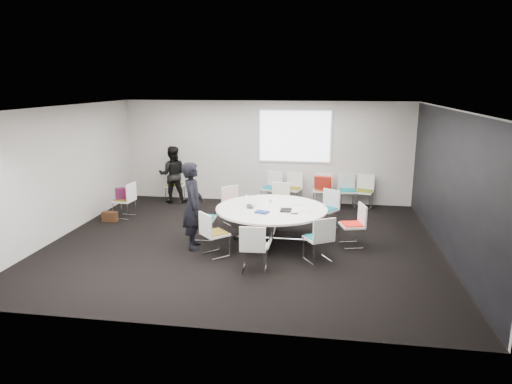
# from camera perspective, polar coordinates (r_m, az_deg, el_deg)

# --- Properties ---
(room_shell) EXTENTS (8.08, 7.08, 2.88)m
(room_shell) POSITION_cam_1_polar(r_m,az_deg,el_deg) (9.28, -1.02, 1.85)
(room_shell) COLOR black
(room_shell) RESTS_ON ground
(conference_table) EXTENTS (2.33, 2.33, 0.73)m
(conference_table) POSITION_cam_1_polar(r_m,az_deg,el_deg) (9.58, 1.94, -3.02)
(conference_table) COLOR silver
(conference_table) RESTS_ON ground
(projection_screen) EXTENTS (1.90, 0.03, 1.35)m
(projection_screen) POSITION_cam_1_polar(r_m,az_deg,el_deg) (12.53, 4.89, 6.94)
(projection_screen) COLOR white
(projection_screen) RESTS_ON room_shell
(chair_ring_a) EXTENTS (0.55, 0.56, 0.88)m
(chair_ring_a) POSITION_cam_1_polar(r_m,az_deg,el_deg) (9.58, 11.93, -5.05)
(chair_ring_a) COLOR silver
(chair_ring_a) RESTS_ON ground
(chair_ring_b) EXTENTS (0.63, 0.63, 0.88)m
(chair_ring_b) POSITION_cam_1_polar(r_m,az_deg,el_deg) (10.62, 8.75, -3.05)
(chair_ring_b) COLOR silver
(chair_ring_b) RESTS_ON ground
(chair_ring_c) EXTENTS (0.52, 0.51, 0.88)m
(chair_ring_c) POSITION_cam_1_polar(r_m,az_deg,el_deg) (11.23, 2.86, -2.00)
(chair_ring_c) COLOR silver
(chair_ring_c) RESTS_ON ground
(chair_ring_d) EXTENTS (0.64, 0.64, 0.88)m
(chair_ring_d) POSITION_cam_1_polar(r_m,az_deg,el_deg) (10.86, -2.75, -2.54)
(chair_ring_d) COLOR silver
(chair_ring_d) RESTS_ON ground
(chair_ring_e) EXTENTS (0.48, 0.49, 0.88)m
(chair_ring_e) POSITION_cam_1_polar(r_m,az_deg,el_deg) (9.88, -6.46, -4.24)
(chair_ring_e) COLOR silver
(chair_ring_e) RESTS_ON ground
(chair_ring_f) EXTENTS (0.64, 0.64, 0.88)m
(chair_ring_f) POSITION_cam_1_polar(r_m,az_deg,el_deg) (8.90, -5.19, -6.25)
(chair_ring_f) COLOR silver
(chair_ring_f) RESTS_ON ground
(chair_ring_g) EXTENTS (0.48, 0.47, 0.88)m
(chair_ring_g) POSITION_cam_1_polar(r_m,az_deg,el_deg) (8.18, -0.27, -8.02)
(chair_ring_g) COLOR silver
(chair_ring_g) RESTS_ON ground
(chair_ring_h) EXTENTS (0.62, 0.62, 0.88)m
(chair_ring_h) POSITION_cam_1_polar(r_m,az_deg,el_deg) (8.69, 7.79, -6.83)
(chair_ring_h) COLOR silver
(chair_ring_h) RESTS_ON ground
(chair_back_a) EXTENTS (0.60, 0.59, 0.88)m
(chair_back_a) POSITION_cam_1_polar(r_m,az_deg,el_deg) (12.57, 1.92, -0.29)
(chair_back_a) COLOR silver
(chair_back_a) RESTS_ON ground
(chair_back_b) EXTENTS (0.56, 0.55, 0.88)m
(chair_back_b) POSITION_cam_1_polar(r_m,az_deg,el_deg) (12.51, 4.55, -0.40)
(chair_back_b) COLOR silver
(chair_back_b) RESTS_ON ground
(chair_back_c) EXTENTS (0.52, 0.51, 0.88)m
(chair_back_c) POSITION_cam_1_polar(r_m,az_deg,el_deg) (12.49, 8.30, -0.52)
(chair_back_c) COLOR silver
(chair_back_c) RESTS_ON ground
(chair_back_d) EXTENTS (0.52, 0.51, 0.88)m
(chair_back_d) POSITION_cam_1_polar(r_m,az_deg,el_deg) (12.50, 11.30, -0.63)
(chair_back_d) COLOR silver
(chair_back_d) RESTS_ON ground
(chair_back_e) EXTENTS (0.57, 0.56, 0.88)m
(chair_back_e) POSITION_cam_1_polar(r_m,az_deg,el_deg) (12.53, 13.29, -0.70)
(chair_back_e) COLOR silver
(chair_back_e) RESTS_ON ground
(chair_spare_left) EXTENTS (0.49, 0.50, 0.88)m
(chair_spare_left) POSITION_cam_1_polar(r_m,az_deg,el_deg) (11.77, -16.04, -1.79)
(chair_spare_left) COLOR silver
(chair_spare_left) RESTS_ON ground
(chair_person_back) EXTENTS (0.48, 0.47, 0.88)m
(chair_person_back) POSITION_cam_1_polar(r_m,az_deg,el_deg) (13.13, -10.05, 0.10)
(chair_person_back) COLOR silver
(chair_person_back) RESTS_ON ground
(person_main) EXTENTS (0.54, 0.72, 1.76)m
(person_main) POSITION_cam_1_polar(r_m,az_deg,el_deg) (9.20, -7.85, -1.70)
(person_main) COLOR black
(person_main) RESTS_ON ground
(person_back) EXTENTS (0.89, 0.76, 1.58)m
(person_back) POSITION_cam_1_polar(r_m,az_deg,el_deg) (12.87, -10.38, 2.17)
(person_back) COLOR black
(person_back) RESTS_ON ground
(laptop) EXTENTS (0.32, 0.38, 0.03)m
(laptop) POSITION_cam_1_polar(r_m,az_deg,el_deg) (9.60, -0.56, -1.78)
(laptop) COLOR #333338
(laptop) RESTS_ON conference_table
(laptop_lid) EXTENTS (0.06, 0.30, 0.22)m
(laptop_lid) POSITION_cam_1_polar(r_m,az_deg,el_deg) (9.54, -1.23, -1.16)
(laptop_lid) COLOR silver
(laptop_lid) RESTS_ON conference_table
(notebook_black) EXTENTS (0.22, 0.30, 0.02)m
(notebook_black) POSITION_cam_1_polar(r_m,az_deg,el_deg) (9.34, 3.76, -2.28)
(notebook_black) COLOR black
(notebook_black) RESTS_ON conference_table
(tablet_folio) EXTENTS (0.31, 0.27, 0.03)m
(tablet_folio) POSITION_cam_1_polar(r_m,az_deg,el_deg) (9.17, 0.75, -2.52)
(tablet_folio) COLOR navy
(tablet_folio) RESTS_ON conference_table
(papers_right) EXTENTS (0.37, 0.34, 0.00)m
(papers_right) POSITION_cam_1_polar(r_m,az_deg,el_deg) (9.84, 5.05, -1.52)
(papers_right) COLOR silver
(papers_right) RESTS_ON conference_table
(papers_front) EXTENTS (0.30, 0.22, 0.00)m
(papers_front) POSITION_cam_1_polar(r_m,az_deg,el_deg) (9.33, 6.25, -2.39)
(papers_front) COLOR white
(papers_front) RESTS_ON conference_table
(cup) EXTENTS (0.08, 0.08, 0.09)m
(cup) POSITION_cam_1_polar(r_m,az_deg,el_deg) (9.90, 1.77, -1.12)
(cup) COLOR white
(cup) RESTS_ON conference_table
(phone) EXTENTS (0.15, 0.10, 0.01)m
(phone) POSITION_cam_1_polar(r_m,az_deg,el_deg) (9.13, 4.84, -2.71)
(phone) COLOR black
(phone) RESTS_ON conference_table
(maroon_bag) EXTENTS (0.42, 0.30, 0.28)m
(maroon_bag) POSITION_cam_1_polar(r_m,az_deg,el_deg) (11.70, -16.21, -0.15)
(maroon_bag) COLOR #541637
(maroon_bag) RESTS_ON chair_spare_left
(brown_bag) EXTENTS (0.37, 0.17, 0.24)m
(brown_bag) POSITION_cam_1_polar(r_m,az_deg,el_deg) (11.59, -17.80, -2.94)
(brown_bag) COLOR #392012
(brown_bag) RESTS_ON ground
(red_jacket) EXTENTS (0.46, 0.25, 0.36)m
(red_jacket) POSITION_cam_1_polar(r_m,az_deg,el_deg) (12.17, 8.35, 1.16)
(red_jacket) COLOR #AB2115
(red_jacket) RESTS_ON chair_back_c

